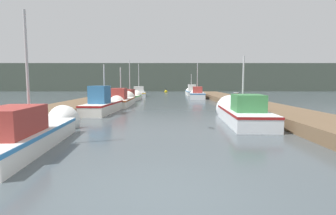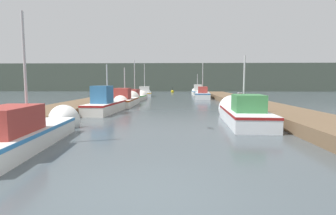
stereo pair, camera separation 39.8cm
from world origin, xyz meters
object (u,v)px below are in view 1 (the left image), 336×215
channel_buoy (166,92)px  fishing_boat_4 (131,97)px  fishing_boat_7 (191,92)px  fishing_boat_1 (240,112)px  fishing_boat_3 (122,100)px  mooring_piling_0 (114,97)px  fishing_boat_5 (197,94)px  fishing_boat_6 (139,93)px  fishing_boat_2 (105,104)px  fishing_boat_0 (32,131)px  mooring_piling_1 (236,101)px

channel_buoy → fishing_boat_4: bearing=-99.4°
fishing_boat_7 → channel_buoy: size_ratio=5.65×
fishing_boat_1 → fishing_boat_4: (-7.47, 14.32, -0.06)m
channel_buoy → fishing_boat_7: bearing=-66.4°
fishing_boat_7 → channel_buoy: fishing_boat_7 is taller
fishing_boat_3 → mooring_piling_0: (-1.23, 2.87, 0.08)m
fishing_boat_5 → fishing_boat_6: (-7.37, 4.23, -0.04)m
fishing_boat_5 → fishing_boat_7: 8.50m
fishing_boat_2 → fishing_boat_4: (0.16, 10.48, -0.13)m
channel_buoy → fishing_boat_6: bearing=-105.1°
fishing_boat_3 → channel_buoy: fishing_boat_3 is taller
fishing_boat_1 → fishing_boat_5: bearing=93.6°
fishing_boat_5 → fishing_boat_3: bearing=-123.5°
fishing_boat_4 → channel_buoy: fishing_boat_4 is taller
fishing_boat_4 → mooring_piling_0: bearing=-109.4°
fishing_boat_0 → fishing_boat_5: size_ratio=1.09×
fishing_boat_6 → fishing_boat_7: fishing_boat_6 is taller
fishing_boat_2 → fishing_boat_4: fishing_boat_4 is taller
fishing_boat_2 → fishing_boat_4: bearing=92.6°
fishing_boat_1 → mooring_piling_1: 5.54m
fishing_boat_4 → fishing_boat_3: bearing=-84.4°
fishing_boat_3 → fishing_boat_5: (7.32, 9.27, 0.03)m
fishing_boat_1 → fishing_boat_6: (-7.50, 22.33, -0.01)m
fishing_boat_5 → mooring_piling_0: 10.67m
fishing_boat_3 → fishing_boat_6: size_ratio=1.24×
fishing_boat_3 → fishing_boat_6: bearing=89.9°
fishing_boat_5 → mooring_piling_0: (-8.54, -6.39, 0.04)m
fishing_boat_1 → fishing_boat_3: bearing=133.3°
fishing_boat_3 → mooring_piling_0: size_ratio=6.09×
mooring_piling_0 → fishing_boat_0: bearing=-86.8°
fishing_boat_3 → fishing_boat_2: bearing=-92.4°
fishing_boat_4 → fishing_boat_5: 8.25m
fishing_boat_4 → channel_buoy: 21.40m
mooring_piling_0 → fishing_boat_6: bearing=83.7°
fishing_boat_2 → fishing_boat_5: 16.11m
fishing_boat_1 → fishing_boat_3: 11.55m
fishing_boat_0 → channel_buoy: bearing=80.1°
fishing_boat_4 → mooring_piling_1: fishing_boat_4 is taller
fishing_boat_3 → fishing_boat_4: size_ratio=0.97×
fishing_boat_1 → fishing_boat_2: bearing=156.4°
fishing_boat_7 → fishing_boat_4: bearing=-121.3°
fishing_boat_0 → fishing_boat_4: bearing=84.7°
fishing_boat_5 → fishing_boat_6: size_ratio=1.17×
fishing_boat_2 → fishing_boat_3: size_ratio=0.98×
fishing_boat_6 → mooring_piling_1: bearing=-68.1°
fishing_boat_5 → fishing_boat_6: 8.50m
fishing_boat_1 → mooring_piling_1: (1.19, 5.41, 0.16)m
fishing_boat_5 → mooring_piling_1: 12.76m
fishing_boat_0 → fishing_boat_3: 13.89m
fishing_boat_1 → channel_buoy: fishing_boat_1 is taller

